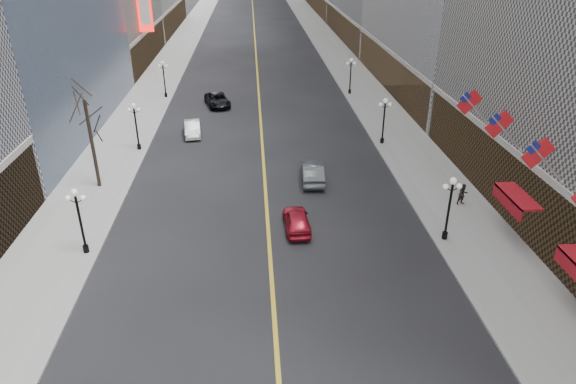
{
  "coord_description": "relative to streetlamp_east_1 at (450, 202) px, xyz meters",
  "views": [
    {
      "loc": [
        -0.79,
        1.27,
        18.33
      ],
      "look_at": [
        0.67,
        21.92,
        8.04
      ],
      "focal_mm": 32.0,
      "sensor_mm": 36.0,
      "label": 1
    }
  ],
  "objects": [
    {
      "name": "sidewalk_east",
      "position": [
        2.2,
        40.0,
        -2.83
      ],
      "size": [
        6.0,
        230.0,
        0.15
      ],
      "primitive_type": "cube",
      "color": "gray",
      "rests_on": "ground"
    },
    {
      "name": "streetlamp_east_3",
      "position": [
        0.0,
        36.0,
        0.0
      ],
      "size": [
        1.26,
        0.44,
        4.52
      ],
      "color": "black",
      "rests_on": "sidewalk_east"
    },
    {
      "name": "flag_5",
      "position": [
        3.51,
        7.0,
        4.39
      ],
      "size": [
        2.87,
        0.12,
        2.87
      ],
      "color": "#B2B2B7",
      "rests_on": "ground"
    },
    {
      "name": "streetlamp_east_1",
      "position": [
        0.0,
        0.0,
        0.0
      ],
      "size": [
        1.26,
        0.44,
        4.52
      ],
      "color": "black",
      "rests_on": "sidewalk_east"
    },
    {
      "name": "tree_west_far",
      "position": [
        -25.3,
        10.0,
        3.34
      ],
      "size": [
        3.6,
        3.6,
        7.92
      ],
      "color": "#2D231C",
      "rests_on": "sidewalk_west"
    },
    {
      "name": "streetlamp_west_3",
      "position": [
        -23.6,
        36.0,
        0.0
      ],
      "size": [
        1.26,
        0.44,
        4.52
      ],
      "color": "black",
      "rests_on": "sidewalk_west"
    },
    {
      "name": "awning_c",
      "position": [
        4.3,
        -0.0,
        0.18
      ],
      "size": [
        1.4,
        4.0,
        0.93
      ],
      "color": "maroon",
      "rests_on": "ground"
    },
    {
      "name": "lane_line",
      "position": [
        -11.8,
        50.0,
        -2.89
      ],
      "size": [
        0.25,
        200.0,
        0.02
      ],
      "primitive_type": "cube",
      "color": "gold",
      "rests_on": "ground"
    },
    {
      "name": "streetlamp_east_2",
      "position": [
        0.0,
        18.0,
        0.0
      ],
      "size": [
        1.26,
        0.44,
        4.52
      ],
      "color": "black",
      "rests_on": "sidewalk_east"
    },
    {
      "name": "car_nb_far",
      "position": [
        -16.85,
        32.11,
        -2.16
      ],
      "size": [
        3.72,
        5.8,
        1.49
      ],
      "primitive_type": "imported",
      "rotation": [
        0.0,
        0.0,
        0.25
      ],
      "color": "black",
      "rests_on": "ground"
    },
    {
      "name": "ped_east_walk",
      "position": [
        3.02,
        4.79,
        -1.92
      ],
      "size": [
        0.89,
        0.62,
        1.65
      ],
      "primitive_type": "imported",
      "rotation": [
        0.0,
        0.0,
        0.25
      ],
      "color": "black",
      "rests_on": "sidewalk_east"
    },
    {
      "name": "car_sb_mid",
      "position": [
        -9.8,
        2.19,
        -2.17
      ],
      "size": [
        1.87,
        4.34,
        1.46
      ],
      "primitive_type": "imported",
      "rotation": [
        0.0,
        0.0,
        3.18
      ],
      "color": "maroon",
      "rests_on": "ground"
    },
    {
      "name": "flag_4",
      "position": [
        3.51,
        2.0,
        4.39
      ],
      "size": [
        2.87,
        0.12,
        2.87
      ],
      "color": "#B2B2B7",
      "rests_on": "ground"
    },
    {
      "name": "car_nb_mid",
      "position": [
        -18.89,
        21.97,
        -2.17
      ],
      "size": [
        2.05,
        4.57,
        1.46
      ],
      "primitive_type": "imported",
      "rotation": [
        0.0,
        0.0,
        0.12
      ],
      "color": "silver",
      "rests_on": "ground"
    },
    {
      "name": "flag_3",
      "position": [
        3.51,
        -3.0,
        4.39
      ],
      "size": [
        2.87,
        0.12,
        2.87
      ],
      "color": "#B2B2B7",
      "rests_on": "ground"
    },
    {
      "name": "sidewalk_west",
      "position": [
        -25.8,
        40.0,
        -2.83
      ],
      "size": [
        6.0,
        230.0,
        0.15
      ],
      "primitive_type": "cube",
      "color": "gray",
      "rests_on": "ground"
    },
    {
      "name": "streetlamp_west_1",
      "position": [
        -23.6,
        0.0,
        0.0
      ],
      "size": [
        1.26,
        0.44,
        4.52
      ],
      "color": "black",
      "rests_on": "sidewalk_west"
    },
    {
      "name": "car_sb_far",
      "position": [
        -7.81,
        10.02,
        -2.08
      ],
      "size": [
        1.98,
        5.05,
        1.64
      ],
      "primitive_type": "imported",
      "rotation": [
        0.0,
        0.0,
        3.09
      ],
      "color": "#484D4F",
      "rests_on": "ground"
    },
    {
      "name": "streetlamp_west_2",
      "position": [
        -23.6,
        18.0,
        0.0
      ],
      "size": [
        1.26,
        0.44,
        4.52
      ],
      "color": "black",
      "rests_on": "sidewalk_west"
    }
  ]
}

